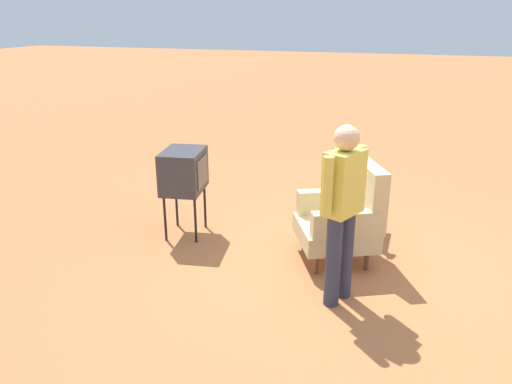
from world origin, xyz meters
TOP-DOWN VIEW (x-y plane):
  - ground_plane at (0.00, 0.00)m, footprint 60.00×60.00m
  - armchair at (-0.14, -0.04)m, footprint 1.03×1.04m
  - side_table at (-0.94, -0.14)m, footprint 0.56×0.56m
  - tv_on_stand at (-0.20, -1.93)m, footprint 0.67×0.54m
  - person_standing at (0.68, 0.04)m, footprint 0.53×0.35m
  - soda_can_red at (-1.04, -0.24)m, footprint 0.07×0.07m
  - bottle_wine_green at (-1.16, -0.37)m, footprint 0.07×0.07m
  - bottle_tall_amber at (-0.94, -0.21)m, footprint 0.07×0.07m
  - flower_vase at (-0.70, 0.09)m, footprint 0.15×0.09m

SIDE VIEW (x-z plane):
  - ground_plane at x=0.00m, z-range 0.00..0.00m
  - armchair at x=-0.14m, z-range -0.03..1.03m
  - side_table at x=-0.94m, z-range 0.22..0.84m
  - soda_can_red at x=-1.04m, z-range 0.62..0.74m
  - flower_vase at x=-0.70m, z-range 0.64..0.90m
  - bottle_tall_amber at x=-0.94m, z-range 0.62..0.92m
  - bottle_wine_green at x=-1.16m, z-range 0.62..0.94m
  - tv_on_stand at x=-0.20m, z-range 0.27..1.30m
  - person_standing at x=0.68m, z-range 0.12..1.76m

